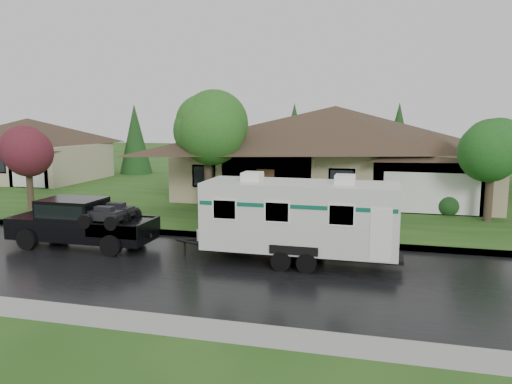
# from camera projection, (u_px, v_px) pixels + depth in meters

# --- Properties ---
(ground) EXTENTS (140.00, 140.00, 0.00)m
(ground) POSITION_uv_depth(u_px,v_px,m) (242.00, 254.00, 18.72)
(ground) COLOR #234A17
(ground) RESTS_ON ground
(road) EXTENTS (140.00, 8.00, 0.01)m
(road) POSITION_uv_depth(u_px,v_px,m) (225.00, 270.00, 16.81)
(road) COLOR black
(road) RESTS_ON ground
(curb) EXTENTS (140.00, 0.50, 0.15)m
(curb) POSITION_uv_depth(u_px,v_px,m) (257.00, 238.00, 20.86)
(curb) COLOR gray
(curb) RESTS_ON ground
(lawn) EXTENTS (140.00, 26.00, 0.15)m
(lawn) POSITION_uv_depth(u_px,v_px,m) (305.00, 193.00, 33.06)
(lawn) COLOR #234A17
(lawn) RESTS_ON ground
(house_main) EXTENTS (19.44, 10.80, 6.90)m
(house_main) POSITION_uv_depth(u_px,v_px,m) (339.00, 141.00, 30.85)
(house_main) COLOR tan
(house_main) RESTS_ON lawn
(house_far) EXTENTS (10.80, 8.64, 5.80)m
(house_far) POSITION_uv_depth(u_px,v_px,m) (30.00, 144.00, 38.85)
(house_far) COLOR tan
(house_far) RESTS_ON lawn
(tree_left_green) EXTENTS (3.75, 3.75, 6.20)m
(tree_left_green) POSITION_uv_depth(u_px,v_px,m) (207.00, 129.00, 25.68)
(tree_left_green) COLOR #382B1E
(tree_left_green) RESTS_ON lawn
(tree_red) EXTENTS (2.72, 2.72, 4.50)m
(tree_red) POSITION_uv_depth(u_px,v_px,m) (28.00, 151.00, 26.56)
(tree_red) COLOR #382B1E
(tree_red) RESTS_ON lawn
(tree_right_green) EXTENTS (3.00, 3.00, 4.97)m
(tree_right_green) POSITION_uv_depth(u_px,v_px,m) (492.00, 149.00, 23.40)
(tree_right_green) COLOR #382B1E
(tree_right_green) RESTS_ON lawn
(shrub_row) EXTENTS (13.60, 1.00, 1.00)m
(shrub_row) POSITION_uv_depth(u_px,v_px,m) (325.00, 200.00, 27.03)
(shrub_row) COLOR #143814
(shrub_row) RESTS_ON lawn
(pickup_truck) EXTENTS (5.74, 2.18, 1.91)m
(pickup_truck) POSITION_uv_depth(u_px,v_px,m) (80.00, 221.00, 19.72)
(pickup_truck) COLOR black
(pickup_truck) RESTS_ON ground
(travel_trailer) EXTENTS (7.07, 2.49, 3.17)m
(travel_trailer) POSITION_uv_depth(u_px,v_px,m) (300.00, 216.00, 17.43)
(travel_trailer) COLOR silver
(travel_trailer) RESTS_ON ground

